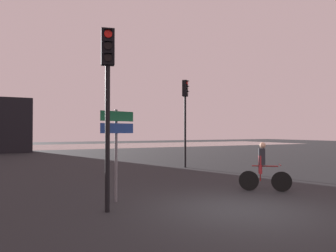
{
  "coord_description": "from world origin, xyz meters",
  "views": [
    {
      "loc": [
        -5.54,
        -6.48,
        1.97
      ],
      "look_at": [
        0.5,
        5.0,
        2.2
      ],
      "focal_mm": 35.0,
      "sensor_mm": 36.0,
      "label": 1
    }
  ],
  "objects_px": {
    "direction_sign_post": "(117,138)",
    "cyclist": "(263,166)",
    "traffic_light_near_left": "(108,85)",
    "traffic_light_far_right": "(185,107)"
  },
  "relations": [
    {
      "from": "direction_sign_post",
      "to": "cyclist",
      "type": "relative_size",
      "value": 1.6
    },
    {
      "from": "traffic_light_far_right",
      "to": "cyclist",
      "type": "relative_size",
      "value": 2.98
    },
    {
      "from": "traffic_light_far_right",
      "to": "cyclist",
      "type": "distance_m",
      "value": 7.94
    },
    {
      "from": "traffic_light_near_left",
      "to": "direction_sign_post",
      "type": "xyz_separation_m",
      "value": [
        0.58,
        1.0,
        -1.34
      ]
    },
    {
      "from": "traffic_light_near_left",
      "to": "traffic_light_far_right",
      "type": "bearing_deg",
      "value": -117.34
    },
    {
      "from": "traffic_light_far_right",
      "to": "direction_sign_post",
      "type": "xyz_separation_m",
      "value": [
        -6.26,
        -6.75,
        -1.54
      ]
    },
    {
      "from": "traffic_light_far_right",
      "to": "traffic_light_near_left",
      "type": "relative_size",
      "value": 1.07
    },
    {
      "from": "direction_sign_post",
      "to": "cyclist",
      "type": "xyz_separation_m",
      "value": [
        4.86,
        -0.66,
        -0.97
      ]
    },
    {
      "from": "direction_sign_post",
      "to": "traffic_light_near_left",
      "type": "bearing_deg",
      "value": 43.78
    },
    {
      "from": "traffic_light_near_left",
      "to": "cyclist",
      "type": "bearing_deg",
      "value": -162.26
    }
  ]
}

